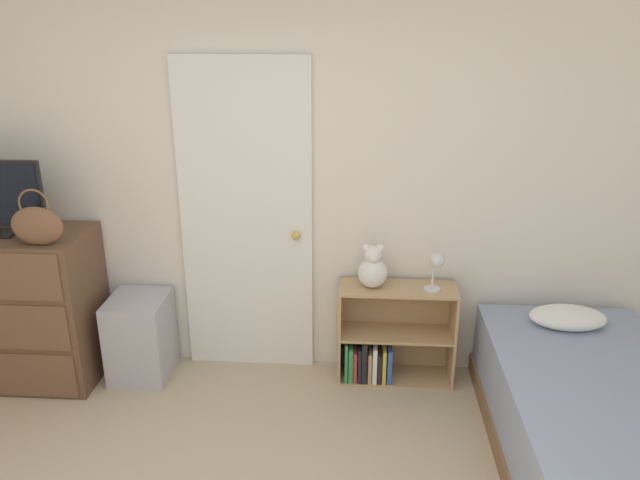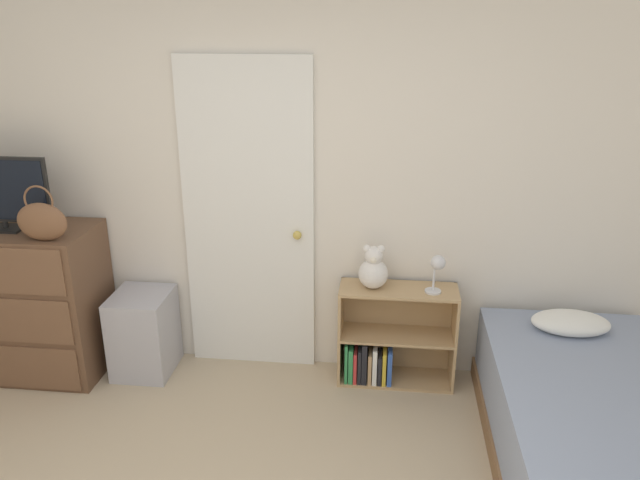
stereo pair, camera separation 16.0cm
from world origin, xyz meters
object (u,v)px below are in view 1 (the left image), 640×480
teddy_bear (373,269)px  desk_lamp (436,265)px  handbag (37,225)px  dresser (15,307)px  bookshelf (385,342)px  storage_bin (141,337)px  bed (602,434)px

teddy_bear → desk_lamp: teddy_bear is taller
handbag → teddy_bear: handbag is taller
dresser → bookshelf: size_ratio=1.38×
dresser → handbag: bearing=-28.2°
dresser → desk_lamp: (2.66, 0.09, 0.33)m
storage_bin → bookshelf: 1.60m
handbag → storage_bin: handbag is taller
bookshelf → desk_lamp: desk_lamp is taller
storage_bin → dresser: bearing=-175.2°
dresser → desk_lamp: dresser is taller
desk_lamp → bookshelf: bearing=170.9°
handbag → bookshelf: handbag is taller
teddy_bear → desk_lamp: (0.39, -0.04, 0.05)m
bookshelf → bed: 1.38m
teddy_bear → bookshelf: bearing=4.4°
storage_bin → bookshelf: (1.60, 0.07, -0.02)m
storage_bin → desk_lamp: bearing=0.8°
handbag → teddy_bear: 2.00m
bookshelf → bed: bearing=-38.6°
dresser → teddy_bear: 2.30m
handbag → desk_lamp: 2.36m
storage_bin → teddy_bear: size_ratio=1.95×
dresser → storage_bin: (0.78, 0.07, -0.22)m
dresser → bed: 3.54m
handbag → storage_bin: bearing=29.5°
handbag → desk_lamp: size_ratio=1.36×
desk_lamp → bed: (0.79, -0.81, -0.57)m
desk_lamp → bed: desk_lamp is taller
storage_bin → teddy_bear: bearing=2.5°
handbag → teddy_bear: (1.94, 0.31, -0.35)m
dresser → desk_lamp: size_ratio=4.12×
teddy_bear → bed: teddy_bear is taller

